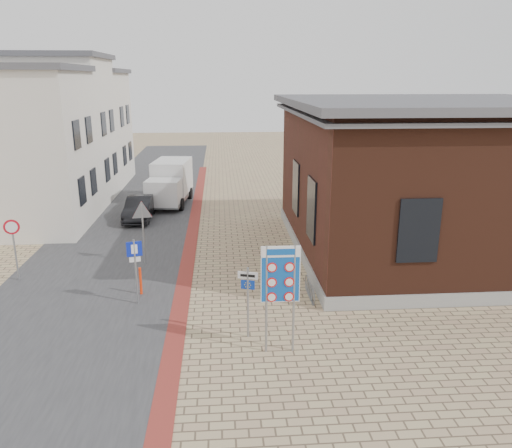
{
  "coord_description": "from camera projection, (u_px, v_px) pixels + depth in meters",
  "views": [
    {
      "loc": [
        -0.53,
        -14.34,
        7.65
      ],
      "look_at": [
        0.83,
        4.21,
        2.2
      ],
      "focal_mm": 35.0,
      "sensor_mm": 36.0,
      "label": 1
    }
  ],
  "objects": [
    {
      "name": "essen_sign",
      "position": [
        248.0,
        292.0,
        14.93
      ],
      "size": [
        0.6,
        0.22,
        2.27
      ],
      "rotation": [
        0.0,
        0.0,
        -0.29
      ],
      "color": "gray",
      "rests_on": "ground"
    },
    {
      "name": "box_truck",
      "position": [
        170.0,
        182.0,
        31.23
      ],
      "size": [
        2.62,
        5.29,
        2.66
      ],
      "rotation": [
        0.0,
        0.0,
        -0.12
      ],
      "color": "slate",
      "rests_on": "ground"
    },
    {
      "name": "bike_rack",
      "position": [
        310.0,
        289.0,
        18.13
      ],
      "size": [
        0.08,
        1.8,
        0.6
      ],
      "color": "slate",
      "rests_on": "ground"
    },
    {
      "name": "townhouse_mid",
      "position": [
        51.0,
        130.0,
        31.08
      ],
      "size": [
        7.4,
        6.4,
        9.1
      ],
      "color": "silver",
      "rests_on": "ground"
    },
    {
      "name": "road_strip",
      "position": [
        138.0,
        211.0,
        29.88
      ],
      "size": [
        7.0,
        60.0,
        0.02
      ],
      "primitive_type": "cube",
      "color": "#38383A",
      "rests_on": "ground"
    },
    {
      "name": "townhouse_near",
      "position": [
        14.0,
        149.0,
        25.45
      ],
      "size": [
        7.4,
        6.4,
        8.3
      ],
      "color": "silver",
      "rests_on": "ground"
    },
    {
      "name": "townhouse_far",
      "position": [
        77.0,
        127.0,
        36.94
      ],
      "size": [
        7.4,
        6.4,
        8.3
      ],
      "color": "silver",
      "rests_on": "ground"
    },
    {
      "name": "yield_sign",
      "position": [
        142.0,
        217.0,
        20.8
      ],
      "size": [
        0.96,
        0.19,
        2.71
      ],
      "rotation": [
        0.0,
        0.0,
        0.14
      ],
      "color": "gray",
      "rests_on": "ground"
    },
    {
      "name": "border_sign",
      "position": [
        280.0,
        276.0,
        13.9
      ],
      "size": [
        1.1,
        0.07,
        3.24
      ],
      "rotation": [
        0.0,
        0.0,
        -0.01
      ],
      "color": "gray",
      "rests_on": "ground"
    },
    {
      "name": "brick_building",
      "position": [
        433.0,
        175.0,
        22.26
      ],
      "size": [
        13.0,
        13.0,
        6.8
      ],
      "color": "gray",
      "rests_on": "ground"
    },
    {
      "name": "sedan",
      "position": [
        139.0,
        208.0,
        27.94
      ],
      "size": [
        1.4,
        3.91,
        1.28
      ],
      "primitive_type": "imported",
      "rotation": [
        0.0,
        0.0,
        -0.01
      ],
      "color": "black",
      "rests_on": "ground"
    },
    {
      "name": "parking_sign",
      "position": [
        135.0,
        261.0,
        17.13
      ],
      "size": [
        0.52,
        0.17,
        2.38
      ],
      "rotation": [
        0.0,
        0.0,
        0.25
      ],
      "color": "gray",
      "rests_on": "ground"
    },
    {
      "name": "speed_sign",
      "position": [
        13.0,
        240.0,
        19.15
      ],
      "size": [
        0.58,
        0.16,
        2.49
      ],
      "rotation": [
        0.0,
        0.0,
        0.22
      ],
      "color": "gray",
      "rests_on": "ground"
    },
    {
      "name": "curb_strip",
      "position": [
        192.0,
        234.0,
        25.34
      ],
      "size": [
        0.6,
        40.0,
        0.02
      ],
      "primitive_type": "cube",
      "color": "maroon",
      "rests_on": "ground"
    },
    {
      "name": "bollard",
      "position": [
        141.0,
        281.0,
        18.2
      ],
      "size": [
        0.12,
        0.12,
        1.05
      ],
      "primitive_type": "cylinder",
      "rotation": [
        0.0,
        0.0,
        0.39
      ],
      "color": "#FF350D",
      "rests_on": "ground"
    },
    {
      "name": "ground",
      "position": [
        240.0,
        327.0,
        15.91
      ],
      "size": [
        120.0,
        120.0,
        0.0
      ],
      "primitive_type": "plane",
      "color": "tan",
      "rests_on": "ground"
    }
  ]
}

